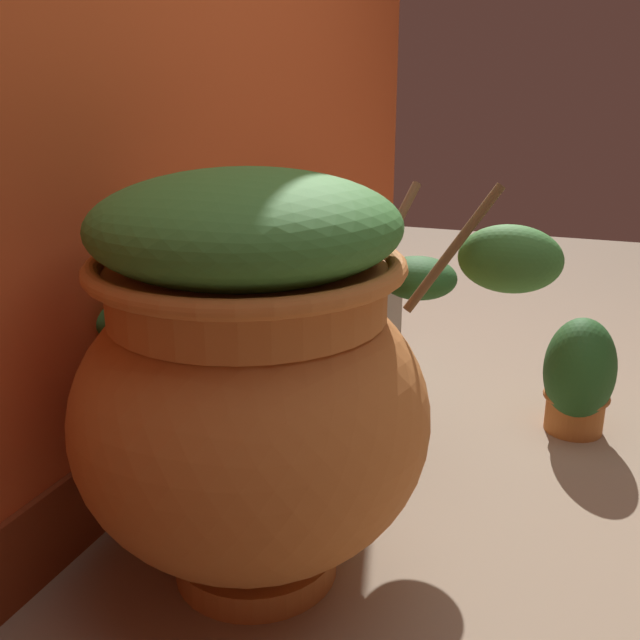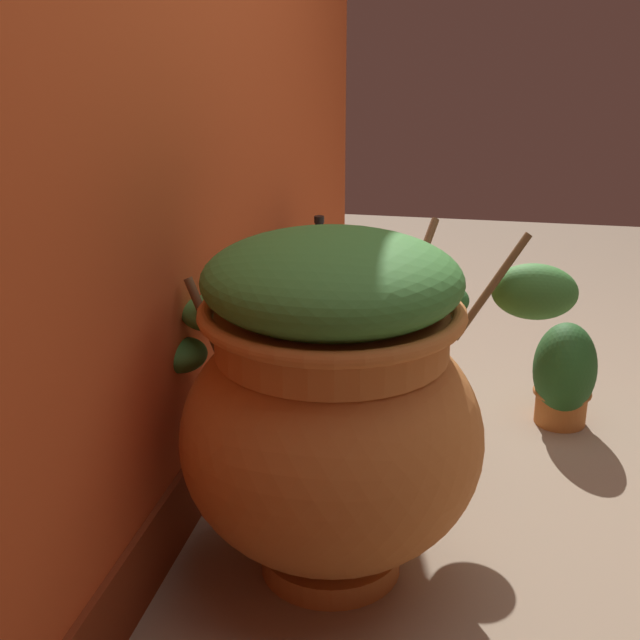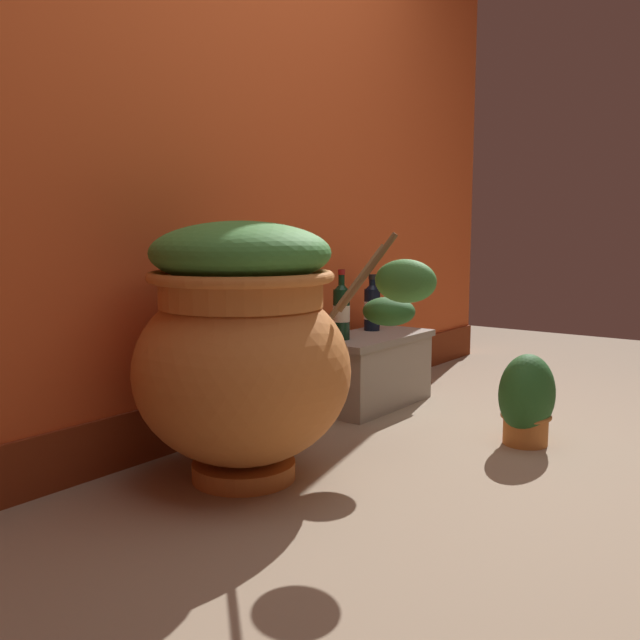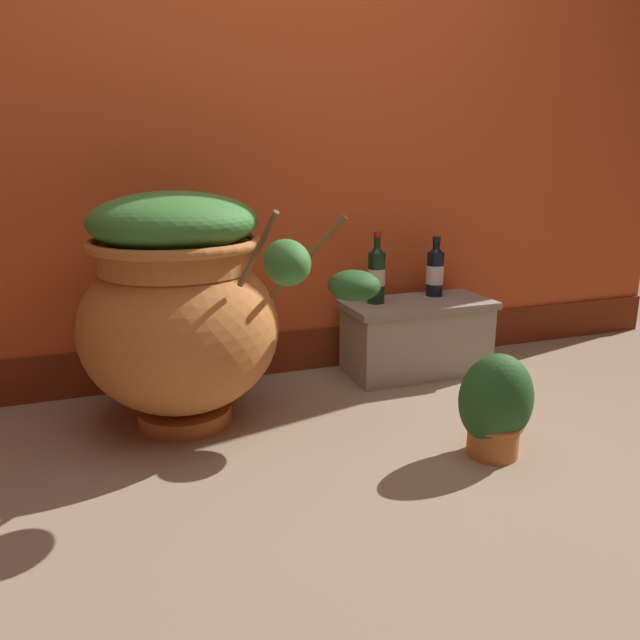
{
  "view_description": "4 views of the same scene",
  "coord_description": "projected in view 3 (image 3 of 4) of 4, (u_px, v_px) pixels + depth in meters",
  "views": [
    {
      "loc": [
        -1.62,
        0.1,
        1.01
      ],
      "look_at": [
        0.11,
        0.74,
        0.4
      ],
      "focal_mm": 40.63,
      "sensor_mm": 36.0,
      "label": 1
    },
    {
      "loc": [
        -2.19,
        0.37,
        1.31
      ],
      "look_at": [
        0.14,
        0.83,
        0.45
      ],
      "focal_mm": 47.63,
      "sensor_mm": 36.0,
      "label": 2
    },
    {
      "loc": [
        -2.07,
        -0.87,
        0.83
      ],
      "look_at": [
        0.08,
        0.75,
        0.48
      ],
      "focal_mm": 39.15,
      "sensor_mm": 36.0,
      "label": 3
    },
    {
      "loc": [
        -0.68,
        -1.52,
        0.99
      ],
      "look_at": [
        0.15,
        0.78,
        0.32
      ],
      "focal_mm": 34.78,
      "sensor_mm": 36.0,
      "label": 4
    }
  ],
  "objects": [
    {
      "name": "stone_ledge",
      "position": [
        370.0,
        367.0,
        3.3
      ],
      "size": [
        0.67,
        0.33,
        0.34
      ],
      "color": "#9E9384",
      "rests_on": "ground_plane"
    },
    {
      "name": "terracotta_urn",
      "position": [
        245.0,
        345.0,
        2.29
      ],
      "size": [
        1.05,
        1.03,
        0.86
      ],
      "color": "#C17033",
      "rests_on": "ground_plane"
    },
    {
      "name": "wine_bottle_middle",
      "position": [
        341.0,
        309.0,
        3.12
      ],
      "size": [
        0.08,
        0.08,
        0.32
      ],
      "color": "black",
      "rests_on": "stone_ledge"
    },
    {
      "name": "wine_bottle_left",
      "position": [
        372.0,
        306.0,
        3.4
      ],
      "size": [
        0.08,
        0.08,
        0.28
      ],
      "color": "black",
      "rests_on": "stone_ledge"
    },
    {
      "name": "ground_plane",
      "position": [
        489.0,
        487.0,
        2.27
      ],
      "size": [
        7.0,
        7.0,
        0.0
      ],
      "primitive_type": "plane",
      "color": "gray"
    },
    {
      "name": "potted_shrub",
      "position": [
        527.0,
        401.0,
        2.7
      ],
      "size": [
        0.26,
        0.21,
        0.35
      ],
      "color": "#C17033",
      "rests_on": "ground_plane"
    },
    {
      "name": "back_wall",
      "position": [
        219.0,
        115.0,
        2.81
      ],
      "size": [
        4.4,
        0.33,
        2.6
      ],
      "color": "#D15123",
      "rests_on": "ground_plane"
    }
  ]
}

